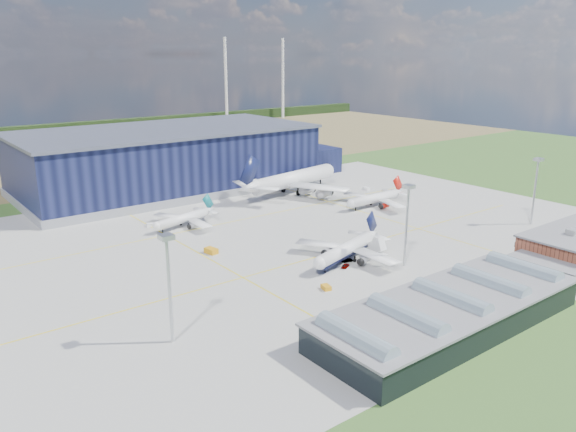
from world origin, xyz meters
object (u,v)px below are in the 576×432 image
object	(u,v)px
gse_van_b	(358,204)
gse_cart_a	(366,189)
hangar	(173,161)
light_mast_west	(168,271)
gse_tug_b	(326,287)
airliner_regional	(182,214)
car_b	(347,260)
airstair	(377,250)
light_mast_center	(407,212)
car_a	(345,266)
gse_tug_a	(211,251)
airliner_navy	(346,243)
airliner_widebody	(294,171)
light_mast_east	(536,180)
airliner_red	(374,194)
gse_van_c	(542,245)
gse_cart_b	(150,225)

from	to	relation	value
gse_van_b	gse_cart_a	bearing A→B (deg)	-20.44
hangar	light_mast_west	xyz separation A→B (m)	(-62.81, -124.80, 3.82)
gse_tug_b	gse_van_b	world-z (taller)	gse_van_b
airliner_regional	car_b	world-z (taller)	airliner_regional
hangar	airliner_regional	distance (m)	60.37
airliner_regional	airstair	distance (m)	67.41
light_mast_center	gse_van_b	distance (m)	64.29
car_a	car_b	bearing A→B (deg)	-73.49
car_a	airliner_regional	bearing A→B (deg)	-8.41
gse_tug_a	gse_tug_b	world-z (taller)	gse_tug_a
gse_cart_a	gse_tug_a	bearing A→B (deg)	-161.93
airliner_navy	airliner_widebody	size ratio (longest dim) A/B	0.59
light_mast_east	gse_cart_a	bearing A→B (deg)	97.29
airliner_red	gse_cart_a	bearing A→B (deg)	-131.07
light_mast_west	gse_cart_a	world-z (taller)	light_mast_west
gse_van_c	car_b	size ratio (longest dim) A/B	1.60
gse_van_b	car_b	size ratio (longest dim) A/B	1.51
gse_van_b	gse_van_c	xyz separation A→B (m)	(9.18, -68.72, 0.13)
airliner_regional	gse_van_c	world-z (taller)	airliner_regional
gse_cart_a	car_a	world-z (taller)	gse_cart_a
gse_van_c	car_a	xyz separation A→B (m)	(-56.82, 24.92, -0.75)
gse_cart_a	gse_van_b	size ratio (longest dim) A/B	0.55
light_mast_center	airliner_widebody	world-z (taller)	light_mast_center
gse_tug_b	airstair	xyz separation A→B (m)	(28.04, 9.66, 1.17)
airliner_widebody	car_b	bearing A→B (deg)	-128.60
light_mast_center	airstair	distance (m)	17.29
light_mast_west	gse_cart_b	world-z (taller)	light_mast_west
light_mast_west	airstair	xyz separation A→B (m)	(70.22, 10.58, -13.68)
light_mast_center	gse_van_c	world-z (taller)	light_mast_center
gse_van_c	airstair	bearing A→B (deg)	74.27
car_a	airliner_widebody	bearing A→B (deg)	-53.33
airliner_navy	gse_cart_a	distance (m)	88.08
hangar	airliner_widebody	xyz separation A→B (m)	(35.11, -39.80, -2.15)
gse_cart_b	gse_tug_b	bearing A→B (deg)	-158.27
gse_cart_b	airstair	bearing A→B (deg)	-136.21
light_mast_west	gse_cart_b	bearing A→B (deg)	68.72
hangar	airstair	distance (m)	114.89
light_mast_west	gse_tug_a	size ratio (longest dim) A/B	5.83
gse_van_b	airliner_navy	bearing A→B (deg)	163.76
light_mast_east	gse_cart_b	bearing A→B (deg)	143.67
gse_tug_a	gse_tug_b	xyz separation A→B (m)	(9.31, -40.35, -0.23)
airliner_red	airliner_widebody	size ratio (longest dim) A/B	0.54
hangar	airliner_regional	world-z (taller)	hangar
gse_tug_b	car_a	bearing A→B (deg)	44.10
gse_tug_a	car_a	world-z (taller)	gse_tug_a
airliner_widebody	gse_tug_b	world-z (taller)	airliner_widebody
airliner_widebody	airstair	distance (m)	79.78
gse_cart_a	car_b	distance (m)	88.38
airliner_navy	gse_van_c	size ratio (longest dim) A/B	6.12
gse_cart_b	airstair	distance (m)	77.77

